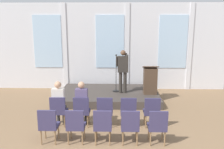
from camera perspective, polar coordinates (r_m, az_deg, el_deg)
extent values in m
cube|color=silver|center=(11.02, -0.52, 6.73)|extent=(10.90, 0.10, 4.01)
cube|color=silver|center=(11.42, -15.41, 7.72)|extent=(1.30, 0.04, 2.43)
cube|color=silver|center=(11.24, -11.40, 6.60)|extent=(0.20, 0.08, 4.01)
cube|color=silver|center=(10.94, -0.54, 7.98)|extent=(1.30, 0.04, 2.43)
cube|color=silver|center=(10.97, 3.68, 6.68)|extent=(0.20, 0.08, 4.01)
cube|color=silver|center=(11.22, 14.60, 7.70)|extent=(1.30, 0.04, 2.43)
cube|color=silver|center=(11.45, 18.45, 6.32)|extent=(0.20, 0.08, 4.01)
cube|color=#3F3833|center=(9.79, -0.83, -5.05)|extent=(4.05, 2.64, 0.30)
cylinder|color=#332D28|center=(9.51, 2.10, -1.94)|extent=(0.14, 0.14, 0.86)
cylinder|color=#332D28|center=(9.51, 3.18, -1.95)|extent=(0.14, 0.14, 0.86)
cube|color=#332D28|center=(9.36, 2.69, 2.53)|extent=(0.42, 0.22, 0.65)
cube|color=navy|center=(9.46, 2.68, 3.11)|extent=(0.06, 0.01, 0.39)
sphere|color=brown|center=(9.31, 2.71, 5.32)|extent=(0.21, 0.21, 0.21)
cylinder|color=#332D28|center=(9.42, 1.22, 3.23)|extent=(0.09, 0.28, 0.45)
cylinder|color=#332D28|center=(9.45, 3.64, 4.66)|extent=(0.15, 0.36, 0.15)
cylinder|color=#332D28|center=(9.57, 3.35, 4.96)|extent=(0.11, 0.34, 0.15)
sphere|color=brown|center=(9.82, 2.79, 5.54)|extent=(0.10, 0.10, 0.10)
cylinder|color=black|center=(9.80, 0.99, -4.02)|extent=(0.28, 0.28, 0.03)
cylinder|color=black|center=(9.62, 1.00, 0.21)|extent=(0.02, 0.02, 1.45)
sphere|color=#262626|center=(9.50, 1.02, 4.74)|extent=(0.07, 0.07, 0.07)
cube|color=#4C3828|center=(9.48, 9.27, -1.55)|extent=(0.52, 0.40, 1.05)
cube|color=#4C3828|center=(9.39, 9.37, 1.84)|extent=(0.60, 0.48, 0.14)
cylinder|color=olive|center=(7.57, -10.95, -10.07)|extent=(0.04, 0.04, 0.40)
cylinder|color=olive|center=(7.66, -13.62, -9.94)|extent=(0.04, 0.04, 0.40)
cylinder|color=olive|center=(7.27, -11.52, -11.07)|extent=(0.04, 0.04, 0.40)
cylinder|color=olive|center=(7.36, -14.31, -10.92)|extent=(0.04, 0.04, 0.40)
cube|color=#383356|center=(7.37, -12.69, -8.77)|extent=(0.46, 0.44, 0.08)
cube|color=#383356|center=(7.11, -13.15, -7.27)|extent=(0.46, 0.06, 0.46)
cylinder|color=#2D2D33|center=(7.64, -12.95, -9.81)|extent=(0.10, 0.10, 0.44)
cylinder|color=#2D2D33|center=(7.60, -11.61, -9.87)|extent=(0.10, 0.10, 0.44)
cube|color=#2D2D33|center=(7.41, -12.59, -8.17)|extent=(0.34, 0.36, 0.12)
cube|color=silver|center=(7.19, -12.94, -5.72)|extent=(0.36, 0.20, 0.62)
sphere|color=tan|center=(7.09, -13.06, -2.45)|extent=(0.20, 0.20, 0.20)
cylinder|color=olive|center=(7.46, -5.63, -10.25)|extent=(0.04, 0.04, 0.40)
cylinder|color=olive|center=(7.51, -8.40, -10.17)|extent=(0.04, 0.04, 0.40)
cylinder|color=olive|center=(7.15, -5.97, -11.28)|extent=(0.04, 0.04, 0.40)
cylinder|color=olive|center=(7.20, -8.86, -11.18)|extent=(0.04, 0.04, 0.40)
cube|color=#383356|center=(7.24, -7.27, -8.96)|extent=(0.46, 0.44, 0.08)
cube|color=#383356|center=(6.97, -7.56, -7.44)|extent=(0.46, 0.06, 0.46)
cylinder|color=#2D2D33|center=(7.50, -7.70, -10.02)|extent=(0.10, 0.10, 0.44)
cylinder|color=#2D2D33|center=(7.47, -6.32, -10.06)|extent=(0.10, 0.10, 0.44)
cube|color=#2D2D33|center=(7.27, -7.21, -8.35)|extent=(0.34, 0.36, 0.12)
cube|color=#594C72|center=(7.05, -7.42, -5.86)|extent=(0.36, 0.20, 0.61)
sphere|color=tan|center=(6.95, -7.49, -2.54)|extent=(0.20, 0.20, 0.20)
cylinder|color=olive|center=(7.41, -0.19, -10.35)|extent=(0.04, 0.04, 0.40)
cylinder|color=olive|center=(7.43, -3.01, -10.31)|extent=(0.04, 0.04, 0.40)
cylinder|color=olive|center=(7.10, -0.27, -11.40)|extent=(0.04, 0.04, 0.40)
cylinder|color=olive|center=(7.11, -3.23, -11.35)|extent=(0.04, 0.04, 0.40)
cube|color=#383356|center=(7.17, -1.69, -9.08)|extent=(0.46, 0.44, 0.08)
cube|color=#383356|center=(6.90, -1.79, -7.55)|extent=(0.46, 0.06, 0.46)
cylinder|color=olive|center=(7.42, 5.28, -10.36)|extent=(0.04, 0.04, 0.40)
cylinder|color=olive|center=(7.41, 2.45, -10.37)|extent=(0.04, 0.04, 0.40)
cylinder|color=olive|center=(7.11, 5.46, -11.41)|extent=(0.04, 0.04, 0.40)
cylinder|color=olive|center=(7.09, 2.50, -11.42)|extent=(0.04, 0.04, 0.40)
cube|color=#383356|center=(7.17, 3.95, -9.11)|extent=(0.46, 0.44, 0.08)
cube|color=#383356|center=(6.89, 4.05, -7.59)|extent=(0.46, 0.06, 0.46)
cylinder|color=olive|center=(7.50, 10.68, -10.28)|extent=(0.04, 0.04, 0.40)
cylinder|color=olive|center=(7.45, 7.90, -10.33)|extent=(0.04, 0.04, 0.40)
cylinder|color=olive|center=(7.19, 11.11, -11.30)|extent=(0.04, 0.04, 0.40)
cylinder|color=olive|center=(7.14, 8.21, -11.37)|extent=(0.04, 0.04, 0.40)
cube|color=#383356|center=(7.23, 9.54, -9.06)|extent=(0.46, 0.44, 0.08)
cube|color=#383356|center=(6.96, 9.84, -7.54)|extent=(0.46, 0.06, 0.46)
cylinder|color=olive|center=(6.65, -12.89, -13.41)|extent=(0.04, 0.04, 0.40)
cylinder|color=olive|center=(6.74, -15.94, -13.20)|extent=(0.04, 0.04, 0.40)
cylinder|color=olive|center=(6.35, -13.66, -14.71)|extent=(0.04, 0.04, 0.40)
cylinder|color=olive|center=(6.45, -16.85, -14.46)|extent=(0.04, 0.04, 0.40)
cube|color=#383356|center=(6.44, -14.96, -12.01)|extent=(0.46, 0.44, 0.08)
cube|color=#383356|center=(6.17, -15.59, -10.42)|extent=(0.46, 0.06, 0.46)
cylinder|color=olive|center=(6.51, -6.77, -13.72)|extent=(0.04, 0.04, 0.40)
cylinder|color=olive|center=(6.57, -9.97, -13.58)|extent=(0.04, 0.04, 0.40)
cylinder|color=olive|center=(6.21, -7.23, -15.07)|extent=(0.04, 0.04, 0.40)
cylinder|color=olive|center=(6.28, -10.59, -14.90)|extent=(0.04, 0.04, 0.40)
cube|color=#383356|center=(6.29, -8.71, -12.35)|extent=(0.46, 0.44, 0.08)
cube|color=#383356|center=(6.01, -9.12, -10.74)|extent=(0.46, 0.06, 0.46)
cylinder|color=olive|center=(6.46, -0.46, -13.88)|extent=(0.04, 0.04, 0.40)
cylinder|color=olive|center=(6.48, -3.74, -13.82)|extent=(0.04, 0.04, 0.40)
cylinder|color=olive|center=(6.15, -0.57, -15.26)|extent=(0.04, 0.04, 0.40)
cylinder|color=olive|center=(6.17, -4.03, -15.19)|extent=(0.04, 0.04, 0.40)
cube|color=#383356|center=(6.21, -2.22, -12.55)|extent=(0.46, 0.44, 0.08)
cube|color=#383356|center=(5.93, -2.36, -10.93)|extent=(0.46, 0.06, 0.46)
cylinder|color=olive|center=(6.47, 5.90, -13.88)|extent=(0.04, 0.04, 0.40)
cylinder|color=olive|center=(6.45, 2.61, -13.90)|extent=(0.04, 0.04, 0.40)
cylinder|color=olive|center=(6.17, 6.14, -15.26)|extent=(0.04, 0.04, 0.40)
cylinder|color=olive|center=(6.15, 2.68, -15.28)|extent=(0.04, 0.04, 0.40)
cube|color=#383356|center=(6.20, 4.37, -12.59)|extent=(0.46, 0.44, 0.08)
cube|color=#383356|center=(5.92, 4.50, -10.98)|extent=(0.46, 0.06, 0.46)
cylinder|color=olive|center=(6.56, 12.15, -13.72)|extent=(0.04, 0.04, 0.40)
cylinder|color=olive|center=(6.51, 8.94, -13.82)|extent=(0.04, 0.04, 0.40)
cylinder|color=olive|center=(6.26, 12.73, -15.05)|extent=(0.04, 0.04, 0.40)
cylinder|color=olive|center=(6.21, 9.35, -15.18)|extent=(0.04, 0.04, 0.40)
cube|color=#383356|center=(6.28, 10.88, -12.47)|extent=(0.46, 0.44, 0.08)
cube|color=#383356|center=(6.00, 11.28, -10.87)|extent=(0.46, 0.06, 0.46)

